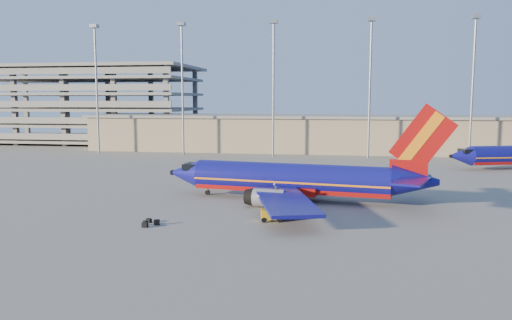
# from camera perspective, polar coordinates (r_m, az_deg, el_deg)

# --- Properties ---
(ground) EXTENTS (220.00, 220.00, 0.00)m
(ground) POSITION_cam_1_polar(r_m,az_deg,el_deg) (61.69, 1.19, -4.47)
(ground) COLOR slate
(ground) RESTS_ON ground
(terminal_building) EXTENTS (122.00, 16.00, 8.50)m
(terminal_building) POSITION_cam_1_polar(r_m,az_deg,el_deg) (118.16, 9.96, 3.02)
(terminal_building) COLOR gray
(terminal_building) RESTS_ON ground
(parking_garage) EXTENTS (62.00, 32.00, 21.40)m
(parking_garage) POSITION_cam_1_polar(r_m,az_deg,el_deg) (151.31, -18.66, 6.41)
(parking_garage) COLOR slate
(parking_garage) RESTS_ON ground
(light_mast_row) EXTENTS (101.60, 1.60, 28.65)m
(light_mast_row) POSITION_cam_1_polar(r_m,az_deg,el_deg) (106.07, 7.45, 9.78)
(light_mast_row) COLOR gray
(light_mast_row) RESTS_ON ground
(aircraft_main) EXTENTS (34.74, 33.20, 11.81)m
(aircraft_main) POSITION_cam_1_polar(r_m,az_deg,el_deg) (60.61, 4.71, -2.28)
(aircraft_main) COLOR navy
(aircraft_main) RESTS_ON ground
(baggage_tug) EXTENTS (2.30, 1.65, 1.50)m
(baggage_tug) POSITION_cam_1_polar(r_m,az_deg,el_deg) (50.54, 1.77, -6.13)
(baggage_tug) COLOR gold
(baggage_tug) RESTS_ON ground
(luggage_pile) EXTENTS (1.74, 2.32, 0.55)m
(luggage_pile) POSITION_cam_1_polar(r_m,az_deg,el_deg) (50.14, -12.12, -7.03)
(luggage_pile) COLOR black
(luggage_pile) RESTS_ON ground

